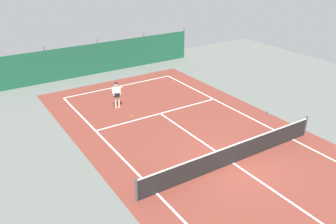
{
  "coord_description": "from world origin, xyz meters",
  "views": [
    {
      "loc": [
        -9.98,
        -9.98,
        8.99
      ],
      "look_at": [
        -0.53,
        4.71,
        0.9
      ],
      "focal_mm": 37.86,
      "sensor_mm": 36.0,
      "label": 1
    }
  ],
  "objects": [
    {
      "name": "back_fence",
      "position": [
        -0.0,
        15.97,
        0.67
      ],
      "size": [
        16.3,
        0.98,
        2.7
      ],
      "color": "#195138",
      "rests_on": "ground"
    },
    {
      "name": "water_bottle",
      "position": [
        5.33,
        2.83,
        0.12
      ],
      "size": [
        0.08,
        0.08,
        0.24
      ],
      "primitive_type": "cylinder",
      "color": "#338CD8",
      "rests_on": "ground"
    },
    {
      "name": "court_surface",
      "position": [
        0.0,
        0.0,
        0.0
      ],
      "size": [
        11.02,
        26.6,
        0.01
      ],
      "color": "brown",
      "rests_on": "ground"
    },
    {
      "name": "ground_plane",
      "position": [
        0.0,
        0.0,
        0.0
      ],
      "size": [
        36.0,
        36.0,
        0.0
      ],
      "primitive_type": "plane",
      "color": "slate"
    },
    {
      "name": "tennis_player",
      "position": [
        -1.79,
        8.55,
        0.96
      ],
      "size": [
        0.81,
        0.68,
        1.64
      ],
      "rotation": [
        0.0,
        0.0,
        2.87
      ],
      "color": "beige",
      "rests_on": "ground"
    },
    {
      "name": "tennis_net",
      "position": [
        0.0,
        0.0,
        0.51
      ],
      "size": [
        10.12,
        0.1,
        1.1
      ],
      "color": "black",
      "rests_on": "ground"
    },
    {
      "name": "tennis_ball_near_player",
      "position": [
        -1.58,
        6.98,
        0.03
      ],
      "size": [
        0.07,
        0.07,
        0.07
      ],
      "primitive_type": "sphere",
      "color": "#CCDB33",
      "rests_on": "ground"
    }
  ]
}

